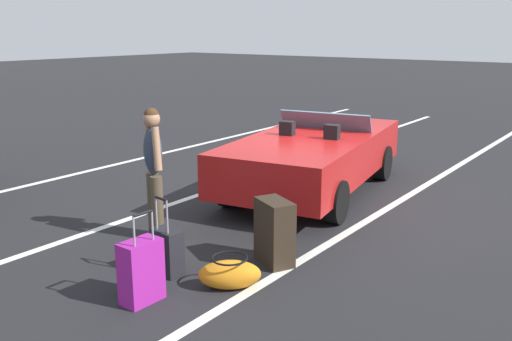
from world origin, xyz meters
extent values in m
plane|color=black|center=(0.00, 0.00, 0.00)|extent=(80.00, 80.00, 0.00)
cube|color=silver|center=(0.00, -1.34, 0.00)|extent=(18.00, 0.12, 0.01)
cube|color=silver|center=(0.00, 1.36, 0.00)|extent=(18.00, 0.12, 0.01)
cube|color=silver|center=(0.00, 4.06, 0.00)|extent=(18.00, 0.12, 0.01)
cube|color=red|center=(0.00, 0.00, 0.62)|extent=(4.35, 2.46, 0.64)
cube|color=red|center=(1.41, 0.25, 0.51)|extent=(1.59, 1.88, 0.38)
cube|color=slate|center=(0.50, 0.09, 1.09)|extent=(0.45, 1.56, 0.31)
cube|color=black|center=(-0.27, 0.33, 1.05)|extent=(0.20, 0.24, 0.22)
cube|color=black|center=(-0.14, -0.40, 1.05)|extent=(0.20, 0.24, 0.22)
cylinder|color=black|center=(1.11, 1.02, 0.30)|extent=(0.63, 0.32, 0.60)
cylinder|color=black|center=(1.39, -0.57, 0.30)|extent=(0.63, 0.32, 0.60)
cylinder|color=black|center=(-1.39, 0.57, 0.30)|extent=(0.63, 0.32, 0.60)
cylinder|color=black|center=(-1.11, -1.02, 0.30)|extent=(0.63, 0.32, 0.60)
cube|color=#2D2319|center=(-2.72, -1.14, 0.37)|extent=(0.47, 0.55, 0.74)
cube|color=black|center=(-2.58, -1.20, 0.31)|extent=(0.19, 0.35, 0.41)
sphere|color=black|center=(-2.73, -0.94, 0.02)|extent=(0.04, 0.04, 0.04)
sphere|color=black|center=(-2.88, -1.24, 0.02)|extent=(0.04, 0.04, 0.04)
cube|color=#991E8C|center=(-4.23, -0.63, 0.31)|extent=(0.41, 0.26, 0.62)
cube|color=#721669|center=(-4.22, -0.50, 0.26)|extent=(0.32, 0.03, 0.34)
cylinder|color=gray|center=(-4.34, -0.69, 0.76)|extent=(0.02, 0.02, 0.29)
cylinder|color=gray|center=(-4.12, -0.70, 0.76)|extent=(0.02, 0.02, 0.29)
cylinder|color=black|center=(-4.23, -0.70, 0.91)|extent=(0.22, 0.04, 0.03)
sphere|color=black|center=(-4.37, -0.71, 0.02)|extent=(0.04, 0.04, 0.04)
sphere|color=black|center=(-4.09, -0.73, 0.02)|extent=(0.04, 0.04, 0.04)
cube|color=black|center=(-3.63, -0.38, 0.25)|extent=(0.24, 0.36, 0.50)
cube|color=black|center=(-3.52, -0.39, 0.21)|extent=(0.06, 0.27, 0.28)
cylinder|color=gray|center=(-3.67, -0.28, 0.68)|extent=(0.02, 0.02, 0.36)
cylinder|color=gray|center=(-3.70, -0.46, 0.68)|extent=(0.02, 0.02, 0.36)
cylinder|color=black|center=(-3.68, -0.37, 0.86)|extent=(0.05, 0.19, 0.03)
sphere|color=black|center=(-3.69, -0.25, 0.02)|extent=(0.04, 0.04, 0.04)
sphere|color=black|center=(-3.72, -0.48, 0.02)|extent=(0.04, 0.04, 0.04)
ellipsoid|color=orange|center=(-3.51, -1.13, 0.15)|extent=(0.64, 0.68, 0.30)
torus|color=black|center=(-3.51, -1.13, 0.33)|extent=(0.52, 0.52, 0.02)
cylinder|color=#4C3F2D|center=(-2.89, 0.62, 0.41)|extent=(0.20, 0.20, 0.82)
cylinder|color=#4C3F2D|center=(-2.98, 0.45, 0.41)|extent=(0.20, 0.20, 0.82)
ellipsoid|color=#2D384C|center=(-2.93, 0.53, 1.12)|extent=(0.35, 0.39, 0.60)
sphere|color=#A37556|center=(-2.93, 0.53, 1.51)|extent=(0.21, 0.21, 0.21)
sphere|color=#472D19|center=(-2.93, 0.53, 1.56)|extent=(0.18, 0.18, 0.18)
cylinder|color=#A37556|center=(-2.83, 0.71, 1.19)|extent=(0.17, 0.21, 0.53)
cylinder|color=#A37556|center=(-3.04, 0.35, 1.19)|extent=(0.17, 0.21, 0.53)
camera|label=1|loc=(-7.55, -4.48, 2.57)|focal=39.30mm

